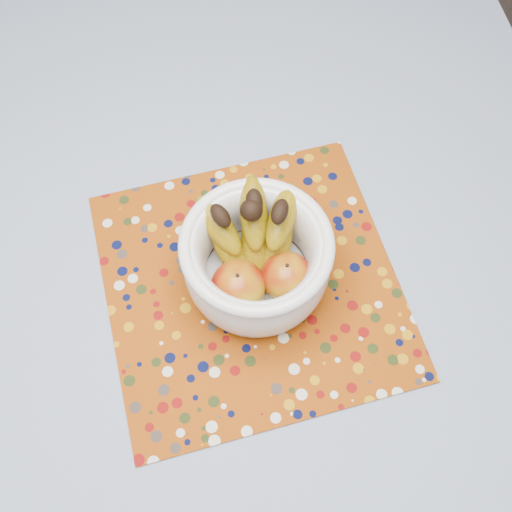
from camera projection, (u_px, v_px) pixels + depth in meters
name	position (u px, v px, depth m)	size (l,w,h in m)	color
table	(193.00, 289.00, 0.98)	(1.20, 1.20, 0.75)	brown
tablecloth	(188.00, 268.00, 0.91)	(1.32, 1.32, 0.01)	slate
placemat	(251.00, 284.00, 0.89)	(0.42, 0.42, 0.00)	#823607
fruit_bowl	(256.00, 253.00, 0.83)	(0.22, 0.22, 0.17)	white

